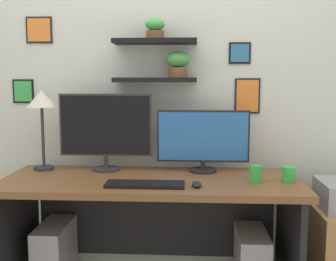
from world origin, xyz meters
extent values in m
cube|color=silver|center=(0.00, 0.44, 1.35)|extent=(4.40, 0.04, 2.70)
cube|color=black|center=(0.00, 0.32, 1.34)|extent=(0.54, 0.20, 0.03)
cube|color=black|center=(0.00, 0.32, 1.59)|extent=(0.54, 0.20, 0.03)
cylinder|color=brown|center=(0.00, 0.32, 1.63)|extent=(0.12, 0.12, 0.05)
ellipsoid|color=green|center=(0.00, 0.32, 1.69)|extent=(0.13, 0.13, 0.08)
cylinder|color=brown|center=(0.15, 0.32, 1.39)|extent=(0.12, 0.12, 0.07)
ellipsoid|color=#499D48|center=(0.15, 0.32, 1.47)|extent=(0.16, 0.16, 0.10)
cube|color=black|center=(-0.80, 0.42, 1.67)|extent=(0.18, 0.02, 0.18)
cube|color=orange|center=(-0.80, 0.41, 1.67)|extent=(0.16, 0.00, 0.15)
cube|color=black|center=(0.56, 0.42, 1.51)|extent=(0.14, 0.02, 0.14)
cube|color=teal|center=(0.56, 0.41, 1.51)|extent=(0.12, 0.00, 0.12)
cube|color=black|center=(-0.93, 0.42, 1.26)|extent=(0.15, 0.02, 0.16)
cube|color=green|center=(-0.93, 0.41, 1.26)|extent=(0.12, 0.00, 0.14)
cube|color=black|center=(0.62, 0.42, 1.23)|extent=(0.17, 0.02, 0.24)
cube|color=orange|center=(0.62, 0.41, 1.23)|extent=(0.15, 0.00, 0.21)
cube|color=brown|center=(0.00, 0.00, 0.73)|extent=(1.79, 0.68, 0.04)
cube|color=black|center=(-0.83, 0.00, 0.35)|extent=(0.04, 0.62, 0.71)
cube|color=black|center=(0.83, 0.00, 0.35)|extent=(0.04, 0.62, 0.71)
cube|color=black|center=(0.00, 0.30, 0.39)|extent=(1.59, 0.02, 0.50)
cylinder|color=#2D2D33|center=(-0.32, 0.21, 0.76)|extent=(0.18, 0.18, 0.02)
cylinder|color=#2D2D33|center=(-0.32, 0.21, 0.81)|extent=(0.03, 0.03, 0.09)
cube|color=#2D2D33|center=(-0.32, 0.22, 1.05)|extent=(0.60, 0.02, 0.40)
cube|color=black|center=(-0.32, 0.21, 1.05)|extent=(0.58, 0.00, 0.38)
cylinder|color=black|center=(0.32, 0.21, 0.76)|extent=(0.18, 0.18, 0.02)
cylinder|color=black|center=(0.32, 0.21, 0.80)|extent=(0.03, 0.03, 0.06)
cube|color=black|center=(0.32, 0.22, 0.98)|extent=(0.59, 0.02, 0.33)
cube|color=#2866B2|center=(0.32, 0.21, 0.98)|extent=(0.57, 0.00, 0.31)
cube|color=black|center=(-0.02, -0.18, 0.76)|extent=(0.44, 0.14, 0.02)
ellipsoid|color=black|center=(0.27, -0.18, 0.77)|extent=(0.06, 0.09, 0.03)
cylinder|color=#2D2D33|center=(-0.73, 0.21, 0.76)|extent=(0.13, 0.13, 0.02)
cylinder|color=#2D2D33|center=(-0.73, 0.21, 0.97)|extent=(0.02, 0.02, 0.39)
cone|color=silver|center=(-0.73, 0.21, 1.22)|extent=(0.19, 0.19, 0.11)
cylinder|color=green|center=(0.81, -0.03, 0.80)|extent=(0.08, 0.08, 0.09)
cylinder|color=green|center=(0.61, -0.05, 0.80)|extent=(0.07, 0.07, 0.10)
cube|color=#99999E|center=(-0.62, 0.05, 0.22)|extent=(0.18, 0.40, 0.44)
camera|label=1|loc=(0.25, -2.44, 1.35)|focal=44.66mm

